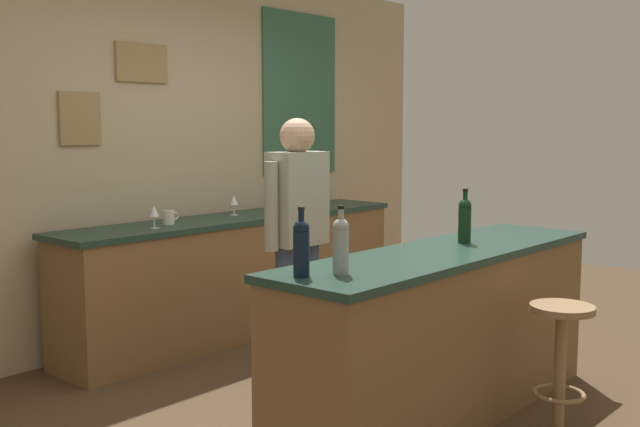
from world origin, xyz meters
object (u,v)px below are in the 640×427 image
object	(u,v)px
bartender	(298,232)
wine_bottle_a	(301,246)
wine_bottle_c	(465,219)
coffee_mug	(169,217)
wine_glass_a	(154,212)
wine_bottle_b	(341,244)
bar_stool	(561,348)
wine_glass_b	(234,201)

from	to	relation	value
bartender	wine_bottle_a	xyz separation A→B (m)	(-0.90, -0.87, 0.12)
wine_bottle_a	wine_bottle_c	bearing A→B (deg)	-1.91
wine_bottle_c	bartender	bearing A→B (deg)	113.06
wine_bottle_c	coffee_mug	bearing A→B (deg)	104.35
wine_glass_a	coffee_mug	size ratio (longest dim) A/B	1.24
bartender	wine_bottle_b	distance (m)	1.23
bar_stool	wine_bottle_c	bearing A→B (deg)	81.79
wine_bottle_a	wine_glass_b	distance (m)	2.48
wine_bottle_a	wine_glass_a	world-z (taller)	wine_bottle_a
wine_glass_b	bartender	bearing A→B (deg)	-114.44
bartender	wine_glass_b	size ratio (longest dim) A/B	10.45
wine_bottle_b	wine_glass_a	world-z (taller)	wine_bottle_b
bar_stool	wine_bottle_b	xyz separation A→B (m)	(-1.05, 0.57, 0.60)
bar_stool	wine_bottle_c	distance (m)	0.87
wine_bottle_b	coffee_mug	world-z (taller)	wine_bottle_b
bartender	wine_glass_a	world-z (taller)	bartender
coffee_mug	wine_bottle_b	bearing A→B (deg)	-106.78
wine_bottle_a	wine_bottle_c	world-z (taller)	same
wine_bottle_a	wine_glass_a	size ratio (longest dim) A/B	1.97
bar_stool	wine_bottle_b	size ratio (longest dim) A/B	2.22
wine_glass_b	coffee_mug	distance (m)	0.66
wine_glass_a	wine_glass_b	xyz separation A→B (m)	(0.85, 0.16, 0.00)
wine_bottle_a	wine_glass_a	distance (m)	1.96
bartender	wine_bottle_b	size ratio (longest dim) A/B	5.29
wine_bottle_a	wine_bottle_b	xyz separation A→B (m)	(0.16, -0.09, 0.00)
bartender	wine_glass_b	xyz separation A→B (m)	(0.53, 1.16, 0.07)
coffee_mug	bartender	bearing A→B (deg)	-83.50
wine_glass_a	wine_bottle_c	bearing A→B (deg)	-69.57
wine_glass_a	coffee_mug	world-z (taller)	wine_glass_a
wine_bottle_b	wine_glass_b	bearing A→B (deg)	59.06
wine_bottle_a	wine_bottle_c	xyz separation A→B (m)	(1.29, -0.04, 0.00)
wine_bottle_a	coffee_mug	distance (m)	2.12
bartender	coffee_mug	bearing A→B (deg)	96.50
wine_bottle_c	wine_glass_a	bearing A→B (deg)	110.43
bartender	coffee_mug	distance (m)	1.10
wine_bottle_b	wine_bottle_c	xyz separation A→B (m)	(1.14, 0.05, 0.00)
coffee_mug	bar_stool	bearing A→B (deg)	-80.82
wine_bottle_b	wine_glass_b	distance (m)	2.48
wine_bottle_b	wine_bottle_a	bearing A→B (deg)	149.24
bar_stool	wine_bottle_a	xyz separation A→B (m)	(-1.20, 0.66, 0.60)
wine_bottle_a	coffee_mug	size ratio (longest dim) A/B	2.45
bar_stool	coffee_mug	world-z (taller)	coffee_mug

